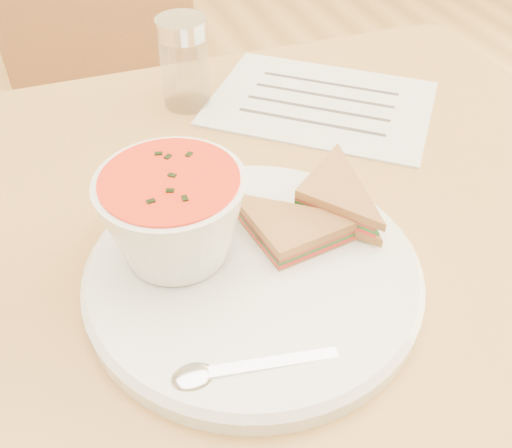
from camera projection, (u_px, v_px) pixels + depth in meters
name	position (u px, v px, depth m)	size (l,w,h in m)	color
dining_table	(223.00, 406.00, 0.85)	(1.00, 0.70, 0.75)	olive
chair_far	(130.00, 185.00, 1.16)	(0.37, 0.37, 0.84)	brown
plate	(253.00, 274.00, 0.52)	(0.31, 0.31, 0.02)	white
soup_bowl	(174.00, 220.00, 0.50)	(0.13, 0.13, 0.09)	white
sandwich_half_a	(279.00, 265.00, 0.50)	(0.10, 0.10, 0.03)	#A27039
sandwich_half_b	(294.00, 202.00, 0.55)	(0.09, 0.09, 0.03)	#A27039
spoon	(258.00, 366.00, 0.44)	(0.17, 0.03, 0.01)	silver
paper_menu	(321.00, 103.00, 0.76)	(0.29, 0.21, 0.00)	silver
condiment_shaker	(184.00, 63.00, 0.73)	(0.06, 0.06, 0.12)	silver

